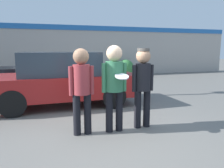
{
  "coord_description": "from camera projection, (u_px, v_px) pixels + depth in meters",
  "views": [
    {
      "loc": [
        -1.25,
        -4.09,
        1.73
      ],
      "look_at": [
        0.14,
        0.25,
        0.99
      ],
      "focal_mm": 35.0,
      "sensor_mm": 36.0,
      "label": 1
    }
  ],
  "objects": [
    {
      "name": "parked_car_near",
      "position": [
        62.0,
        79.0,
        6.66
      ],
      "size": [
        4.38,
        1.92,
        1.63
      ],
      "color": "maroon",
      "rests_on": "ground"
    },
    {
      "name": "shrub",
      "position": [
        126.0,
        68.0,
        14.05
      ],
      "size": [
        1.05,
        1.05,
        1.05
      ],
      "color": "#387A3D",
      "rests_on": "ground"
    },
    {
      "name": "ground_plane",
      "position": [
        109.0,
        133.0,
        4.5
      ],
      "size": [
        56.0,
        56.0,
        0.0
      ],
      "primitive_type": "plane",
      "color": "#66635E"
    },
    {
      "name": "person_right",
      "position": [
        143.0,
        80.0,
        4.72
      ],
      "size": [
        0.5,
        0.33,
        1.74
      ],
      "color": "black",
      "rests_on": "ground"
    },
    {
      "name": "storefront_building",
      "position": [
        63.0,
        51.0,
        13.37
      ],
      "size": [
        24.0,
        0.22,
        3.15
      ],
      "color": "#B2A89E",
      "rests_on": "ground"
    },
    {
      "name": "person_middle_with_frisbee",
      "position": [
        114.0,
        80.0,
        4.46
      ],
      "size": [
        0.53,
        0.57,
        1.8
      ],
      "color": "black",
      "rests_on": "ground"
    },
    {
      "name": "person_left",
      "position": [
        82.0,
        84.0,
        4.31
      ],
      "size": [
        0.5,
        0.33,
        1.74
      ],
      "color": "black",
      "rests_on": "ground"
    }
  ]
}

